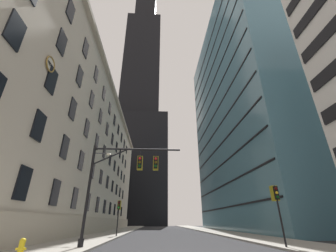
{
  "coord_description": "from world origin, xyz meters",
  "views": [
    {
      "loc": [
        -2.05,
        -11.97,
        1.67
      ],
      "look_at": [
        0.2,
        28.76,
        20.09
      ],
      "focal_mm": 22.61,
      "sensor_mm": 36.0,
      "label": 1
    }
  ],
  "objects_px": {
    "street_lamppost": "(92,185)",
    "fire_hydrant": "(21,248)",
    "traffic_light_far_left": "(119,207)",
    "traffic_signal_mast": "(127,172)",
    "traffic_light_near_right": "(276,197)"
  },
  "relations": [
    {
      "from": "street_lamppost",
      "to": "fire_hydrant",
      "type": "xyz_separation_m",
      "value": [
        0.56,
        -10.96,
        -4.35
      ]
    },
    {
      "from": "traffic_signal_mast",
      "to": "traffic_light_far_left",
      "type": "bearing_deg",
      "value": 100.83
    },
    {
      "from": "traffic_signal_mast",
      "to": "street_lamppost",
      "type": "distance_m",
      "value": 7.26
    },
    {
      "from": "street_lamppost",
      "to": "fire_hydrant",
      "type": "bearing_deg",
      "value": -87.06
    },
    {
      "from": "traffic_light_far_left",
      "to": "street_lamppost",
      "type": "distance_m",
      "value": 6.05
    },
    {
      "from": "traffic_signal_mast",
      "to": "traffic_light_far_left",
      "type": "xyz_separation_m",
      "value": [
        -2.18,
        11.37,
        -1.78
      ]
    },
    {
      "from": "traffic_light_near_right",
      "to": "street_lamppost",
      "type": "xyz_separation_m",
      "value": [
        -14.86,
        6.64,
        1.7
      ]
    },
    {
      "from": "traffic_light_near_right",
      "to": "traffic_light_far_left",
      "type": "xyz_separation_m",
      "value": [
        -12.86,
        12.08,
        -0.05
      ]
    },
    {
      "from": "traffic_light_far_left",
      "to": "fire_hydrant",
      "type": "relative_size",
      "value": 4.49
    },
    {
      "from": "fire_hydrant",
      "to": "traffic_light_near_right",
      "type": "bearing_deg",
      "value": 16.81
    },
    {
      "from": "traffic_light_far_left",
      "to": "street_lamppost",
      "type": "bearing_deg",
      "value": -110.24
    },
    {
      "from": "traffic_light_near_right",
      "to": "traffic_signal_mast",
      "type": "bearing_deg",
      "value": 176.23
    },
    {
      "from": "street_lamppost",
      "to": "fire_hydrant",
      "type": "relative_size",
      "value": 9.66
    },
    {
      "from": "traffic_light_far_left",
      "to": "fire_hydrant",
      "type": "height_order",
      "value": "traffic_light_far_left"
    },
    {
      "from": "traffic_signal_mast",
      "to": "fire_hydrant",
      "type": "height_order",
      "value": "traffic_signal_mast"
    }
  ]
}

